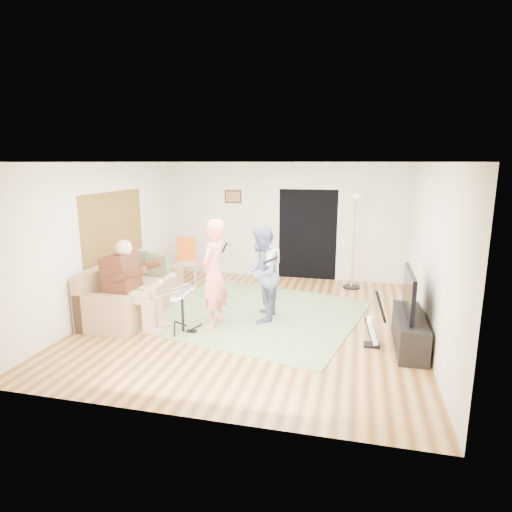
{
  "coord_description": "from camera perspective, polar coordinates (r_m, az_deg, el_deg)",
  "views": [
    {
      "loc": [
        1.67,
        -6.86,
        2.7
      ],
      "look_at": [
        -0.04,
        0.3,
        1.08
      ],
      "focal_mm": 30.0,
      "sensor_mm": 36.0,
      "label": 1
    }
  ],
  "objects": [
    {
      "name": "singer",
      "position": [
        7.09,
        -5.72,
        -2.35
      ],
      "size": [
        0.48,
        0.69,
        1.81
      ],
      "primitive_type": "imported",
      "rotation": [
        0.0,
        0.0,
        -1.65
      ],
      "color": "#FF7C6E",
      "rests_on": "floor"
    },
    {
      "name": "television",
      "position": [
        6.62,
        19.73,
        -4.59
      ],
      "size": [
        0.06,
        1.13,
        0.64
      ],
      "primitive_type": "cube",
      "color": "black",
      "rests_on": "tv_cabinet"
    },
    {
      "name": "dining_chair",
      "position": [
        9.9,
        -9.11,
        -1.43
      ],
      "size": [
        0.56,
        0.59,
        1.02
      ],
      "rotation": [
        0.0,
        0.0,
        0.37
      ],
      "color": "tan",
      "rests_on": "floor"
    },
    {
      "name": "tv_cabinet",
      "position": [
        6.82,
        19.78,
        -9.44
      ],
      "size": [
        0.4,
        1.4,
        0.5
      ],
      "primitive_type": "cube",
      "color": "black",
      "rests_on": "floor"
    },
    {
      "name": "drummer",
      "position": [
        7.33,
        -16.01,
        -4.93
      ],
      "size": [
        0.96,
        0.54,
        1.48
      ],
      "color": "#4A2414",
      "rests_on": "sofa"
    },
    {
      "name": "doorway",
      "position": [
        10.05,
        6.89,
        2.84
      ],
      "size": [
        2.1,
        0.0,
        2.1
      ],
      "primitive_type": "plane",
      "rotation": [
        1.57,
        0.0,
        0.0
      ],
      "color": "black",
      "rests_on": "walls"
    },
    {
      "name": "drum_kit",
      "position": [
        7.05,
        -9.75,
        -7.61
      ],
      "size": [
        0.39,
        0.69,
        0.71
      ],
      "color": "black",
      "rests_on": "floor"
    },
    {
      "name": "microphone",
      "position": [
        6.92,
        -4.23,
        1.12
      ],
      "size": [
        0.06,
        0.06,
        0.24
      ],
      "primitive_type": null,
      "color": "black",
      "rests_on": "singer"
    },
    {
      "name": "guitar_spare",
      "position": [
        6.69,
        15.34,
        -9.56
      ],
      "size": [
        0.31,
        0.28,
        0.87
      ],
      "color": "black",
      "rests_on": "floor"
    },
    {
      "name": "floor",
      "position": [
        7.55,
        -0.21,
        -8.55
      ],
      "size": [
        6.0,
        6.0,
        0.0
      ],
      "primitive_type": "plane",
      "color": "brown",
      "rests_on": "ground"
    },
    {
      "name": "sofa",
      "position": [
        8.16,
        -16.42,
        -5.17
      ],
      "size": [
        0.94,
        2.29,
        0.93
      ],
      "color": "#9D764E",
      "rests_on": "floor"
    },
    {
      "name": "torchiere_lamp",
      "position": [
        9.37,
        12.98,
        4.15
      ],
      "size": [
        0.37,
        0.37,
        2.06
      ],
      "color": "black",
      "rests_on": "floor"
    },
    {
      "name": "area_rug",
      "position": [
        7.86,
        -0.11,
        -7.64
      ],
      "size": [
        4.22,
        4.0,
        0.02
      ],
      "primitive_type": "cube",
      "rotation": [
        0.0,
        0.0,
        -0.23
      ],
      "color": "#68814E",
      "rests_on": "floor"
    },
    {
      "name": "ceiling",
      "position": [
        7.06,
        -0.23,
        12.39
      ],
      "size": [
        6.0,
        6.0,
        0.0
      ],
      "primitive_type": "plane",
      "rotation": [
        3.14,
        0.0,
        0.0
      ],
      "color": "white",
      "rests_on": "walls"
    },
    {
      "name": "picture_frame",
      "position": [
        10.3,
        -3.07,
        7.91
      ],
      "size": [
        0.42,
        0.03,
        0.32
      ],
      "primitive_type": "cube",
      "color": "#3F2314",
      "rests_on": "walls"
    },
    {
      "name": "walls",
      "position": [
        7.18,
        -0.22,
        1.56
      ],
      "size": [
        5.5,
        6.0,
        2.7
      ],
      "primitive_type": null,
      "color": "beige",
      "rests_on": "floor"
    },
    {
      "name": "guitarist",
      "position": [
        7.31,
        0.72,
        -2.4
      ],
      "size": [
        0.67,
        0.84,
        1.67
      ],
      "primitive_type": "imported",
      "rotation": [
        0.0,
        0.0,
        -1.52
      ],
      "color": "slate",
      "rests_on": "floor"
    },
    {
      "name": "window_blinds",
      "position": [
        8.4,
        -18.43,
        3.88
      ],
      "size": [
        0.0,
        2.05,
        2.05
      ],
      "primitive_type": "plane",
      "rotation": [
        1.57,
        0.0,
        1.57
      ],
      "color": "brown",
      "rests_on": "walls"
    },
    {
      "name": "guitar_held",
      "position": [
        7.2,
        2.28,
        -0.19
      ],
      "size": [
        0.25,
        0.61,
        0.26
      ],
      "primitive_type": null,
      "rotation": [
        0.0,
        0.0,
        -0.23
      ],
      "color": "silver",
      "rests_on": "guitarist"
    }
  ]
}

